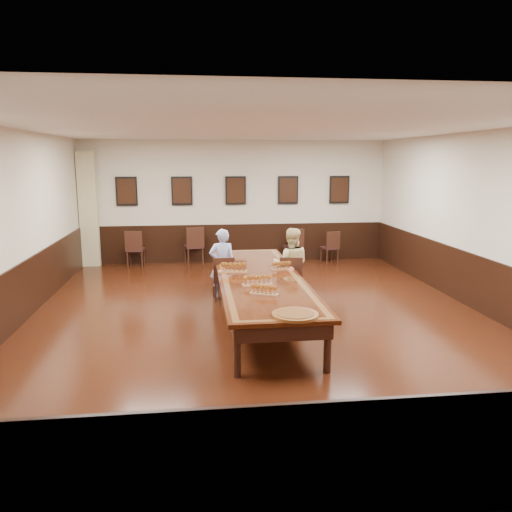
{
  "coord_description": "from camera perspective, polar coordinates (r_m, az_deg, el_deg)",
  "views": [
    {
      "loc": [
        -1.06,
        -8.2,
        2.7
      ],
      "look_at": [
        0.0,
        0.5,
        1.0
      ],
      "focal_mm": 35.0,
      "sensor_mm": 36.0,
      "label": 1
    }
  ],
  "objects": [
    {
      "name": "spare_chair_c",
      "position": [
        13.26,
        4.28,
        1.22
      ],
      "size": [
        0.53,
        0.56,
        0.92
      ],
      "primitive_type": null,
      "rotation": [
        0.0,
        0.0,
        3.4
      ],
      "color": "black",
      "rests_on": "floor"
    },
    {
      "name": "ceiling",
      "position": [
        8.28,
        0.43,
        14.51
      ],
      "size": [
        8.0,
        10.0,
        0.02
      ],
      "primitive_type": "cube",
      "color": "white",
      "rests_on": "floor"
    },
    {
      "name": "pink_phone",
      "position": [
        8.96,
        3.89,
        -1.57
      ],
      "size": [
        0.12,
        0.15,
        0.01
      ],
      "primitive_type": "cube",
      "rotation": [
        0.0,
        0.0,
        0.51
      ],
      "color": "#FF5474",
      "rests_on": "conference_table"
    },
    {
      "name": "floor",
      "position": [
        8.7,
        0.4,
        -7.17
      ],
      "size": [
        8.0,
        10.0,
        0.02
      ],
      "primitive_type": "cube",
      "color": "black",
      "rests_on": "ground"
    },
    {
      "name": "chair_man",
      "position": [
        9.72,
        -3.8,
        -2.52
      ],
      "size": [
        0.44,
        0.47,
        0.87
      ],
      "primitive_type": null,
      "rotation": [
        0.0,
        0.0,
        3.22
      ],
      "color": "black",
      "rests_on": "floor"
    },
    {
      "name": "flight_c",
      "position": [
        7.83,
        0.15,
        -2.82
      ],
      "size": [
        0.48,
        0.18,
        0.18
      ],
      "color": "#986340",
      "rests_on": "conference_table"
    },
    {
      "name": "wall_back",
      "position": [
        13.29,
        -2.36,
        6.23
      ],
      "size": [
        8.0,
        0.02,
        3.2
      ],
      "primitive_type": "cube",
      "color": "beige",
      "rests_on": "floor"
    },
    {
      "name": "spare_chair_b",
      "position": [
        13.15,
        -7.14,
        1.25
      ],
      "size": [
        0.57,
        0.6,
        0.99
      ],
      "primitive_type": null,
      "rotation": [
        0.0,
        0.0,
        3.37
      ],
      "color": "black",
      "rests_on": "floor"
    },
    {
      "name": "chair_woman",
      "position": [
        9.54,
        4.0,
        -2.65
      ],
      "size": [
        0.51,
        0.54,
        0.91
      ],
      "primitive_type": null,
      "rotation": [
        0.0,
        0.0,
        2.96
      ],
      "color": "black",
      "rests_on": "floor"
    },
    {
      "name": "curtain",
      "position": [
        13.35,
        -18.61,
        5.04
      ],
      "size": [
        0.45,
        0.18,
        2.9
      ],
      "primitive_type": "cube",
      "color": "tan",
      "rests_on": "floor"
    },
    {
      "name": "flight_b",
      "position": [
        8.97,
        3.0,
        -1.12
      ],
      "size": [
        0.42,
        0.2,
        0.15
      ],
      "color": "#986340",
      "rests_on": "conference_table"
    },
    {
      "name": "flight_d",
      "position": [
        7.31,
        0.92,
        -3.91
      ],
      "size": [
        0.43,
        0.3,
        0.16
      ],
      "color": "#986340",
      "rests_on": "conference_table"
    },
    {
      "name": "spare_chair_a",
      "position": [
        13.1,
        -13.61,
        0.86
      ],
      "size": [
        0.47,
        0.51,
        0.94
      ],
      "primitive_type": null,
      "rotation": [
        0.0,
        0.0,
        3.08
      ],
      "color": "black",
      "rests_on": "floor"
    },
    {
      "name": "wainscoting",
      "position": [
        8.55,
        0.4,
        -3.93
      ],
      "size": [
        8.0,
        10.0,
        1.0
      ],
      "color": "black",
      "rests_on": "floor"
    },
    {
      "name": "person_woman",
      "position": [
        9.58,
        4.01,
        -1.02
      ],
      "size": [
        0.8,
        0.67,
        1.43
      ],
      "primitive_type": "imported",
      "rotation": [
        0.0,
        0.0,
        2.96
      ],
      "color": "beige",
      "rests_on": "floor"
    },
    {
      "name": "spare_chair_d",
      "position": [
        13.38,
        8.41,
        1.07
      ],
      "size": [
        0.49,
        0.52,
        0.85
      ],
      "primitive_type": null,
      "rotation": [
        0.0,
        0.0,
        3.38
      ],
      "color": "black",
      "rests_on": "floor"
    },
    {
      "name": "conference_table",
      "position": [
        8.52,
        0.41,
        -3.2
      ],
      "size": [
        1.4,
        5.0,
        0.76
      ],
      "color": "black",
      "rests_on": "floor"
    },
    {
      "name": "flight_a",
      "position": [
        8.73,
        -2.67,
        -1.35
      ],
      "size": [
        0.52,
        0.22,
        0.19
      ],
      "color": "#986340",
      "rests_on": "conference_table"
    },
    {
      "name": "wall_right",
      "position": [
        9.7,
        24.68,
        3.47
      ],
      "size": [
        0.02,
        10.0,
        3.2
      ],
      "primitive_type": "cube",
      "color": "beige",
      "rests_on": "floor"
    },
    {
      "name": "posters",
      "position": [
        13.2,
        -2.34,
        7.5
      ],
      "size": [
        6.14,
        0.04,
        0.74
      ],
      "color": "black",
      "rests_on": "wall_back"
    },
    {
      "name": "red_plate_grp",
      "position": [
        8.33,
        -0.11,
        -2.48
      ],
      "size": [
        0.19,
        0.19,
        0.03
      ],
      "color": "red",
      "rests_on": "conference_table"
    },
    {
      "name": "carved_platter",
      "position": [
        6.36,
        4.5,
        -6.7
      ],
      "size": [
        0.69,
        0.69,
        0.05
      ],
      "color": "#5A2F12",
      "rests_on": "conference_table"
    },
    {
      "name": "wall_left",
      "position": [
        8.78,
        -26.55,
        2.63
      ],
      "size": [
        0.02,
        10.0,
        3.2
      ],
      "primitive_type": "cube",
      "color": "beige",
      "rests_on": "floor"
    },
    {
      "name": "wall_front",
      "position": [
        3.53,
        10.92,
        -7.37
      ],
      "size": [
        8.0,
        0.02,
        3.2
      ],
      "primitive_type": "cube",
      "color": "beige",
      "rests_on": "floor"
    },
    {
      "name": "person_man",
      "position": [
        9.75,
        -3.89,
        -0.91
      ],
      "size": [
        0.53,
        0.37,
        1.39
      ],
      "primitive_type": "imported",
      "rotation": [
        0.0,
        0.0,
        3.22
      ],
      "color": "#506BC9",
      "rests_on": "floor"
    }
  ]
}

